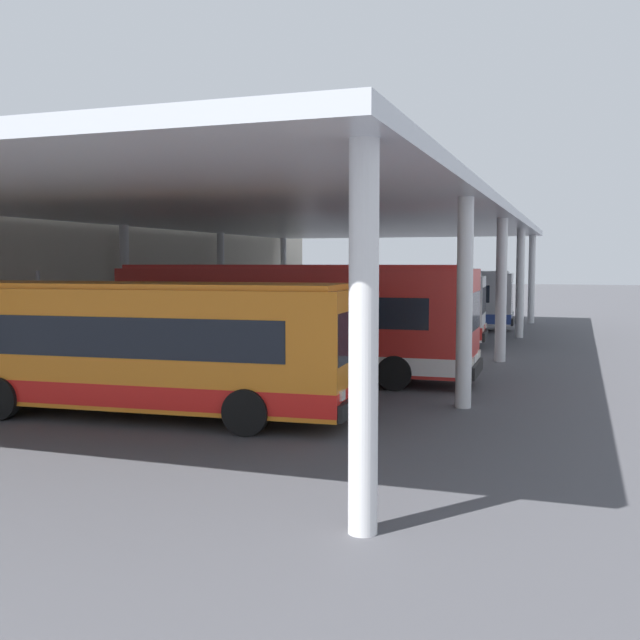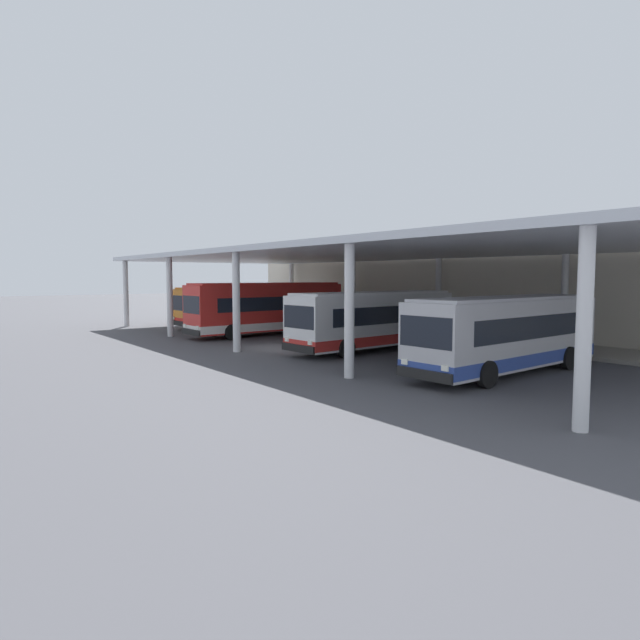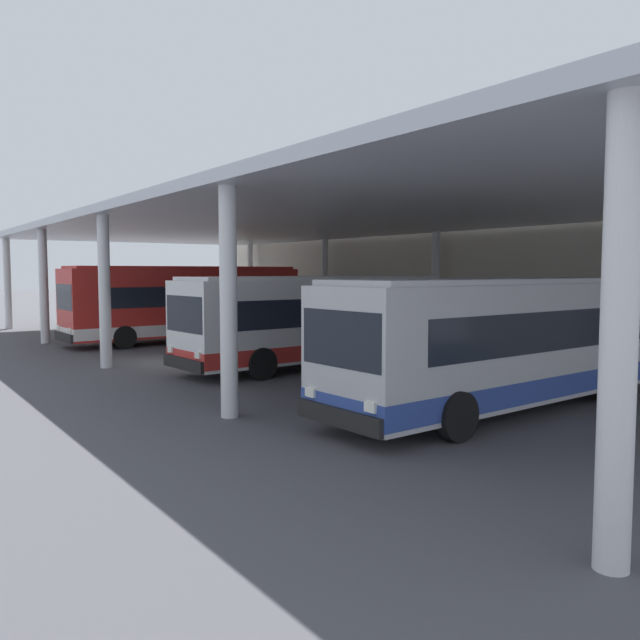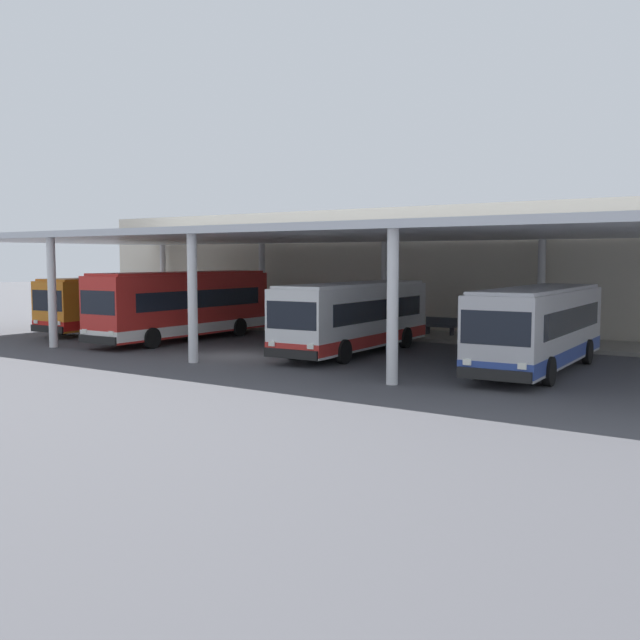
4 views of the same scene
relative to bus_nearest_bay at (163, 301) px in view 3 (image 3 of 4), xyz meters
name	(u,v)px [view 3 (image 3 of 4)]	position (x,y,z in m)	size (l,w,h in m)	color
ground_plane	(175,362)	(12.83, -4.67, -1.66)	(200.00, 200.00, 0.00)	#47474C
platform_kerb	(408,340)	(12.83, 7.08, -1.57)	(42.00, 4.50, 0.18)	gray
station_building_facade	(457,265)	(12.83, 10.33, 1.99)	(48.00, 1.60, 7.30)	beige
canopy_shelter	(298,224)	(12.83, 0.83, 3.63)	(40.00, 17.00, 5.55)	silver
bus_nearest_bay	(163,301)	(0.00, 0.00, 0.00)	(3.21, 10.67, 3.17)	orange
bus_second_bay	(186,303)	(6.59, -1.46, 0.19)	(2.93, 11.39, 3.57)	red
bus_middle_bay	(319,319)	(16.72, -0.89, 0.00)	(3.14, 10.66, 3.17)	white
bus_far_bay	(506,341)	(25.20, -1.34, 0.00)	(3.05, 10.63, 3.17)	#B7B7BC
bench_waiting	(482,335)	(17.22, 7.14, -0.99)	(1.80, 0.45, 0.92)	#4C515B
banner_sign	(295,295)	(4.22, 6.26, 0.32)	(0.70, 0.12, 3.20)	#B2B2B7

